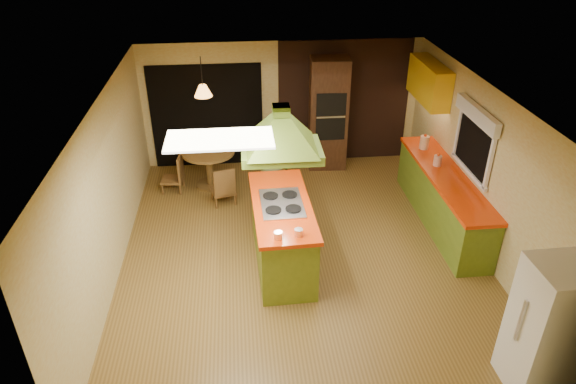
{
  "coord_description": "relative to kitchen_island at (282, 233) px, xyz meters",
  "views": [
    {
      "loc": [
        -0.88,
        -6.49,
        4.8
      ],
      "look_at": [
        -0.23,
        -0.13,
        1.15
      ],
      "focal_mm": 32.0,
      "sensor_mm": 36.0,
      "label": 1
    }
  ],
  "objects": [
    {
      "name": "ground",
      "position": [
        0.33,
        0.23,
        -0.52
      ],
      "size": [
        6.5,
        6.5,
        0.0
      ],
      "primitive_type": "plane",
      "color": "olive",
      "rests_on": "ground"
    },
    {
      "name": "room_walls",
      "position": [
        0.33,
        0.23,
        0.73
      ],
      "size": [
        5.5,
        6.5,
        6.5
      ],
      "color": "beige",
      "rests_on": "ground"
    },
    {
      "name": "ceiling_plane",
      "position": [
        0.33,
        0.23,
        1.98
      ],
      "size": [
        6.5,
        6.5,
        0.0
      ],
      "primitive_type": "plane",
      "rotation": [
        3.14,
        0.0,
        0.0
      ],
      "color": "silver",
      "rests_on": "room_walls"
    },
    {
      "name": "brick_panel",
      "position": [
        1.58,
        3.46,
        0.73
      ],
      "size": [
        2.64,
        0.03,
        2.5
      ],
      "primitive_type": "cube",
      "color": "#381E14",
      "rests_on": "ground"
    },
    {
      "name": "nook_opening",
      "position": [
        -1.17,
        3.46,
        0.53
      ],
      "size": [
        2.2,
        0.03,
        2.1
      ],
      "primitive_type": "cube",
      "color": "black",
      "rests_on": "ground"
    },
    {
      "name": "right_counter",
      "position": [
        2.78,
        0.83,
        -0.06
      ],
      "size": [
        0.62,
        3.05,
        0.92
      ],
      "color": "olive",
      "rests_on": "ground"
    },
    {
      "name": "upper_cabinets",
      "position": [
        2.9,
        2.43,
        1.43
      ],
      "size": [
        0.34,
        1.4,
        0.7
      ],
      "primitive_type": "cube",
      "color": "yellow",
      "rests_on": "room_walls"
    },
    {
      "name": "window_right",
      "position": [
        3.02,
        0.63,
        1.25
      ],
      "size": [
        0.12,
        1.35,
        1.06
      ],
      "color": "black",
      "rests_on": "room_walls"
    },
    {
      "name": "fluor_panel",
      "position": [
        -0.77,
        -0.97,
        1.97
      ],
      "size": [
        1.2,
        0.6,
        0.03
      ],
      "primitive_type": "cube",
      "color": "white",
      "rests_on": "ceiling_plane"
    },
    {
      "name": "kitchen_island",
      "position": [
        0.0,
        0.0,
        0.0
      ],
      "size": [
        0.88,
        2.08,
        1.04
      ],
      "rotation": [
        0.0,
        0.0,
        0.03
      ],
      "color": "olive",
      "rests_on": "ground"
    },
    {
      "name": "range_hood",
      "position": [
        0.0,
        0.0,
        1.73
      ],
      "size": [
        1.09,
        0.79,
        0.8
      ],
      "rotation": [
        0.0,
        0.0,
        -0.02
      ],
      "color": "#4F6719",
      "rests_on": "ceiling_plane"
    },
    {
      "name": "man",
      "position": [
        -0.05,
        1.38,
        0.35
      ],
      "size": [
        0.64,
        0.42,
        1.73
      ],
      "primitive_type": "imported",
      "rotation": [
        0.0,
        0.0,
        3.13
      ],
      "color": "brown",
      "rests_on": "ground"
    },
    {
      "name": "refrigerator",
      "position": [
        2.63,
        -2.55,
        0.31
      ],
      "size": [
        0.69,
        0.65,
        1.65
      ],
      "primitive_type": "cube",
      "rotation": [
        0.0,
        0.0,
        0.02
      ],
      "color": "white",
      "rests_on": "ground"
    },
    {
      "name": "wall_oven",
      "position": [
        1.22,
        3.17,
        0.6
      ],
      "size": [
        0.77,
        0.64,
        2.24
      ],
      "rotation": [
        0.0,
        0.0,
        -0.06
      ],
      "color": "#482A17",
      "rests_on": "ground"
    },
    {
      "name": "dining_table",
      "position": [
        -1.15,
        2.51,
        0.0
      ],
      "size": [
        0.99,
        0.99,
        0.74
      ],
      "rotation": [
        0.0,
        0.0,
        -0.4
      ],
      "color": "brown",
      "rests_on": "ground"
    },
    {
      "name": "chair_left",
      "position": [
        -1.85,
        2.41,
        -0.16
      ],
      "size": [
        0.44,
        0.44,
        0.72
      ],
      "primitive_type": null,
      "rotation": [
        0.0,
        0.0,
        -1.69
      ],
      "color": "brown",
      "rests_on": "ground"
    },
    {
      "name": "chair_near",
      "position": [
        -0.9,
        1.86,
        -0.15
      ],
      "size": [
        0.49,
        0.49,
        0.74
      ],
      "primitive_type": null,
      "rotation": [
        0.0,
        0.0,
        3.39
      ],
      "color": "brown",
      "rests_on": "ground"
    },
    {
      "name": "pendant_lamp",
      "position": [
        -1.15,
        2.51,
        1.38
      ],
      "size": [
        0.36,
        0.36,
        0.21
      ],
      "primitive_type": "cone",
      "rotation": [
        0.0,
        0.0,
        -0.14
      ],
      "color": "#FF9E3F",
      "rests_on": "ceiling_plane"
    },
    {
      "name": "canister_large",
      "position": [
        2.73,
        1.82,
        0.52
      ],
      "size": [
        0.2,
        0.2,
        0.24
      ],
      "primitive_type": "cylinder",
      "rotation": [
        0.0,
        0.0,
        0.27
      ],
      "color": "#F1E1C2",
      "rests_on": "right_counter"
    },
    {
      "name": "canister_medium",
      "position": [
        2.73,
        1.86,
        0.5
      ],
      "size": [
        0.16,
        0.16,
        0.19
      ],
      "primitive_type": "cylinder",
      "rotation": [
        0.0,
        0.0,
        -0.15
      ],
      "color": "#FFF6CD",
      "rests_on": "right_counter"
    },
    {
      "name": "canister_small",
      "position": [
        2.73,
        1.15,
        0.49
      ],
      "size": [
        0.16,
        0.16,
        0.18
      ],
      "primitive_type": "cylinder",
      "rotation": [
        0.0,
        0.0,
        0.21
      ],
      "color": "beige",
      "rests_on": "right_counter"
    }
  ]
}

